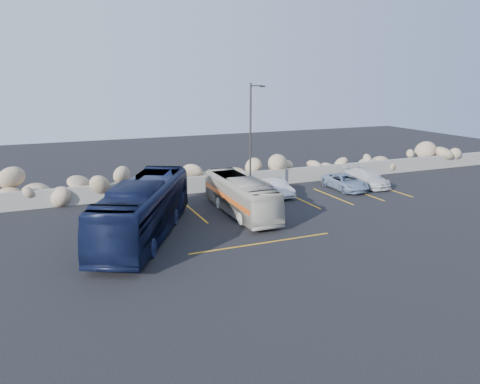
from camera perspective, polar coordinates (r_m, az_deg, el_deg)
name	(u,v)px	position (r m, az deg, el deg)	size (l,w,h in m)	color
ground	(281,242)	(24.74, 5.04, -6.06)	(90.00, 90.00, 0.00)	black
seawall	(206,184)	(35.17, -4.15, 1.03)	(60.00, 0.40, 1.20)	gray
riprap_pile	(201,172)	(36.14, -4.79, 2.50)	(54.00, 2.80, 2.60)	#9C8466
parking_lines	(303,206)	(31.55, 7.75, -1.69)	(18.16, 9.36, 0.01)	orange
lamppost	(251,137)	(33.17, 1.37, 6.76)	(1.14, 0.18, 8.00)	#33302D
vintage_bus	(241,196)	(29.25, 0.07, -0.44)	(1.97, 8.44, 2.35)	beige
tour_coach	(144,209)	(25.48, -11.64, -2.05)	(2.60, 11.12, 3.10)	#0F1632
car_a	(245,191)	(32.50, 0.64, 0.11)	(1.58, 3.93, 1.34)	silver
car_b	(276,187)	(34.00, 4.46, 0.58)	(1.29, 3.69, 1.22)	#BAB9BF
car_c	(367,178)	(38.18, 15.18, 1.70)	(1.86, 4.58, 1.33)	silver
car_d	(345,182)	(36.51, 12.70, 1.19)	(1.96, 4.26, 1.18)	#7D90B1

